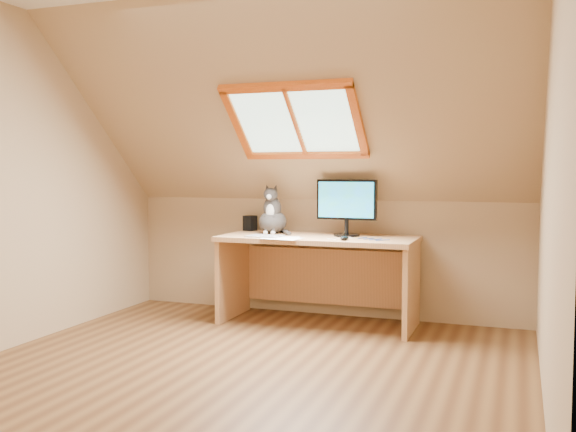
% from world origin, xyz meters
% --- Properties ---
extents(ground, '(3.50, 3.50, 0.00)m').
position_xyz_m(ground, '(0.00, 0.00, 0.00)').
color(ground, brown).
rests_on(ground, ground).
extents(room_shell, '(3.52, 3.52, 2.41)m').
position_xyz_m(room_shell, '(0.00, -0.09, 1.43)').
color(room_shell, tan).
rests_on(room_shell, ground).
extents(desk, '(1.58, 0.69, 0.72)m').
position_xyz_m(desk, '(0.07, 1.45, 0.50)').
color(desk, tan).
rests_on(desk, ground).
extents(monitor, '(0.50, 0.21, 0.46)m').
position_xyz_m(monitor, '(0.29, 1.46, 0.98)').
color(monitor, black).
rests_on(monitor, desk).
extents(cat, '(0.25, 0.30, 0.42)m').
position_xyz_m(cat, '(-0.36, 1.47, 0.87)').
color(cat, '#3B3634').
rests_on(cat, desk).
extents(desk_speaker, '(0.12, 0.12, 0.13)m').
position_xyz_m(desk_speaker, '(-0.63, 1.63, 0.79)').
color(desk_speaker, black).
rests_on(desk_speaker, desk).
extents(graphics_tablet, '(0.29, 0.22, 0.01)m').
position_xyz_m(graphics_tablet, '(-0.31, 1.18, 0.73)').
color(graphics_tablet, '#B2B2B7').
rests_on(graphics_tablet, desk).
extents(mouse, '(0.07, 0.11, 0.03)m').
position_xyz_m(mouse, '(0.35, 1.16, 0.74)').
color(mouse, black).
rests_on(mouse, desk).
extents(papers, '(0.33, 0.27, 0.00)m').
position_xyz_m(papers, '(-0.07, 1.12, 0.72)').
color(papers, white).
rests_on(papers, desk).
extents(cables, '(0.51, 0.26, 0.01)m').
position_xyz_m(cables, '(0.45, 1.26, 0.72)').
color(cables, silver).
rests_on(cables, desk).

